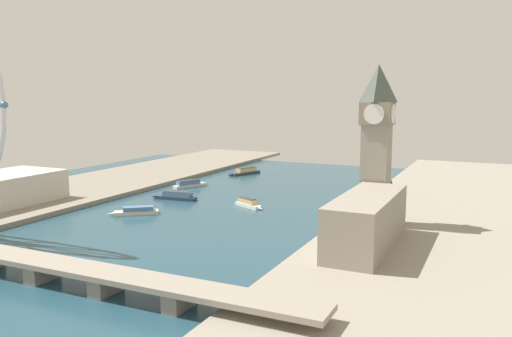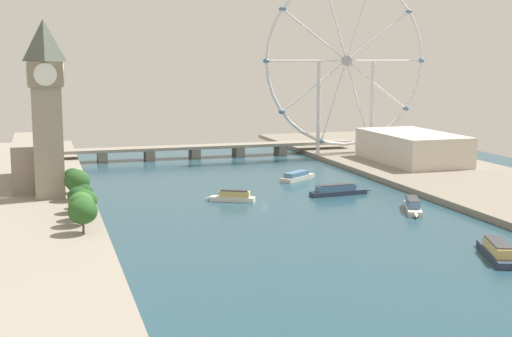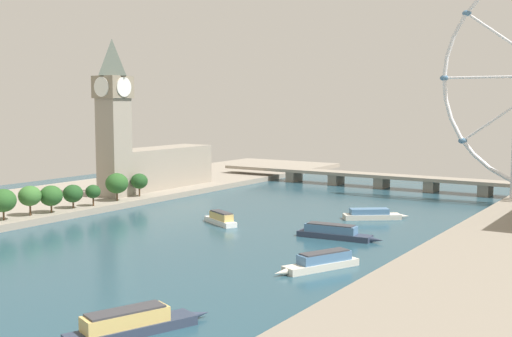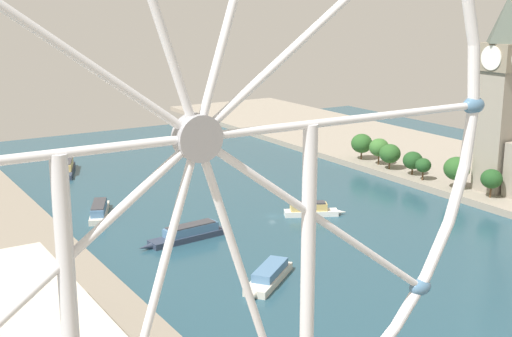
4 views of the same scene
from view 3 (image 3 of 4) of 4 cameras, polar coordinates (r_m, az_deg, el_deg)
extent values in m
plane|color=#234756|center=(268.14, -1.77, -5.45)|extent=(414.53, 414.53, 0.00)
cube|color=gray|center=(351.11, -18.43, -2.80)|extent=(90.00, 520.00, 3.00)
cube|color=gray|center=(347.12, -12.37, 1.80)|extent=(13.32, 13.32, 51.55)
cube|color=gray|center=(346.39, -12.48, 7.00)|extent=(15.45, 15.45, 11.50)
pyramid|color=#4C564C|center=(347.06, -12.54, 9.53)|extent=(13.98, 13.98, 19.05)
cylinder|color=white|center=(352.05, -11.55, 7.00)|extent=(10.12, 0.50, 10.12)
cylinder|color=white|center=(340.81, -13.45, 7.00)|extent=(10.12, 0.50, 10.12)
cylinder|color=white|center=(340.76, -11.53, 7.05)|extent=(0.50, 10.12, 10.12)
cylinder|color=white|center=(352.11, -13.40, 6.96)|extent=(0.50, 10.12, 10.12)
cube|color=gray|center=(383.95, -8.40, 0.11)|extent=(22.00, 70.44, 23.02)
cylinder|color=#513823|center=(293.38, -21.30, -3.87)|extent=(0.80, 0.80, 4.05)
ellipsoid|color=#285623|center=(292.41, -21.35, -2.64)|extent=(10.89, 10.89, 9.80)
cylinder|color=#513823|center=(301.08, -19.23, -3.48)|extent=(0.80, 0.80, 4.80)
ellipsoid|color=#386B2D|center=(300.14, -19.27, -2.29)|extent=(9.89, 9.89, 8.90)
cylinder|color=#513823|center=(305.86, -17.54, -3.40)|extent=(0.80, 0.80, 3.64)
ellipsoid|color=#285623|center=(304.99, -17.58, -2.30)|extent=(10.27, 10.27, 9.24)
cylinder|color=#513823|center=(316.00, -15.77, -3.09)|extent=(0.80, 0.80, 3.23)
ellipsoid|color=#1E471E|center=(315.23, -15.80, -2.13)|extent=(9.28, 9.28, 8.35)
cylinder|color=#513823|center=(320.19, -14.11, -2.85)|extent=(0.80, 0.80, 4.11)
ellipsoid|color=#1E471E|center=(319.49, -14.13, -1.98)|extent=(7.21, 7.21, 6.49)
cylinder|color=#513823|center=(333.94, -12.11, -2.43)|extent=(0.80, 0.80, 4.38)
ellipsoid|color=#285623|center=(333.04, -12.14, -1.28)|extent=(11.42, 11.42, 10.28)
cylinder|color=#513823|center=(347.45, -10.21, -2.06)|extent=(0.80, 0.80, 4.53)
ellipsoid|color=#1E471E|center=(346.70, -10.23, -1.10)|extent=(8.96, 8.96, 8.07)
cylinder|color=silver|center=(358.92, 21.58, 10.20)|extent=(46.88, 1.31, 34.56)
cylinder|color=silver|center=(359.06, 20.62, 7.55)|extent=(57.00, 1.31, 1.31)
cylinder|color=silver|center=(357.72, 21.37, 4.84)|extent=(46.88, 1.31, 34.56)
ellipsoid|color=teal|center=(365.98, 18.05, 12.86)|extent=(4.80, 3.20, 3.20)
ellipsoid|color=teal|center=(366.26, 16.22, 7.65)|extent=(4.80, 3.20, 3.20)
ellipsoid|color=teal|center=(363.62, 17.71, 2.34)|extent=(4.80, 3.20, 3.20)
cube|color=gray|center=(405.13, 11.01, -0.64)|extent=(226.53, 14.06, 2.00)
cube|color=gray|center=(432.26, 3.37, -0.70)|extent=(6.00, 12.65, 6.44)
cube|color=gray|center=(418.02, 7.06, -0.96)|extent=(6.00, 12.65, 6.44)
cube|color=gray|center=(405.63, 10.99, -1.23)|extent=(6.00, 12.65, 6.44)
cube|color=gray|center=(395.27, 15.15, -1.51)|extent=(6.00, 12.65, 6.44)
cube|color=gray|center=(387.11, 19.51, -1.80)|extent=(6.00, 12.65, 6.44)
cube|color=#2D384C|center=(154.41, -10.83, -13.71)|extent=(17.38, 31.05, 2.28)
cone|color=#2D384C|center=(162.30, -5.00, -12.65)|extent=(4.11, 5.97, 2.28)
cube|color=#DBB766|center=(152.89, -11.38, -12.81)|extent=(12.48, 20.56, 3.32)
cube|color=#38383D|center=(152.30, -11.40, -12.14)|extent=(11.52, 18.62, 0.48)
cube|color=white|center=(281.64, -3.17, -4.68)|extent=(21.25, 14.26, 2.17)
cone|color=white|center=(292.47, -4.27, -4.29)|extent=(4.38, 3.66, 2.17)
cube|color=#DBB766|center=(280.26, -3.07, -4.21)|extent=(14.88, 10.47, 2.91)
cube|color=#38383D|center=(279.96, -3.07, -3.86)|extent=(13.50, 9.63, 0.56)
cube|color=#2D384C|center=(253.88, 6.90, -5.88)|extent=(29.62, 9.16, 2.19)
cone|color=#2D384C|center=(248.53, 10.57, -6.20)|extent=(5.42, 2.65, 2.19)
cube|color=teal|center=(253.88, 6.59, -5.28)|extent=(20.70, 7.32, 2.98)
cube|color=#38383D|center=(253.56, 6.60, -4.91)|extent=(18.66, 6.87, 0.40)
cube|color=beige|center=(207.99, 5.74, -8.50)|extent=(16.45, 26.79, 2.24)
cone|color=beige|center=(198.98, 2.21, -9.14)|extent=(4.01, 5.30, 2.24)
cube|color=teal|center=(208.18, 6.04, -7.76)|extent=(12.26, 19.06, 2.89)
cube|color=#38383D|center=(207.80, 6.04, -7.32)|extent=(11.28, 17.26, 0.42)
cube|color=beige|center=(297.75, 10.16, -4.18)|extent=(24.56, 21.04, 2.27)
cone|color=beige|center=(301.78, 12.89, -4.10)|extent=(5.03, 4.59, 2.27)
cube|color=teal|center=(297.02, 9.93, -3.73)|extent=(17.32, 15.16, 2.55)
camera|label=1|loc=(594.69, 2.14, 7.55)|focal=36.61mm
camera|label=2|loc=(267.57, -78.82, 4.45)|focal=49.87mm
camera|label=4|loc=(439.01, 32.68, 9.20)|focal=49.13mm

